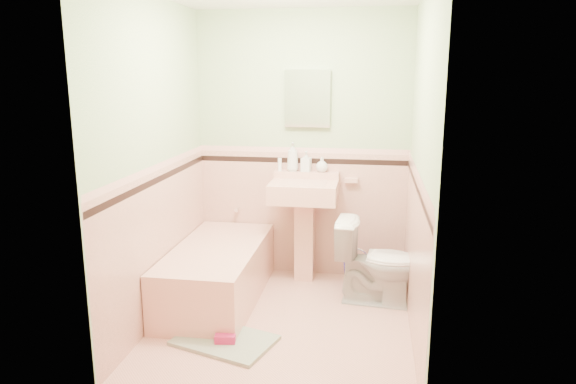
# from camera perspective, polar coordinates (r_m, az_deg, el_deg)

# --- Properties ---
(floor) EXTENTS (2.20, 2.20, 0.00)m
(floor) POSITION_cam_1_polar(r_m,az_deg,el_deg) (4.31, -0.54, -13.81)
(floor) COLOR #E6A997
(floor) RESTS_ON ground
(wall_back) EXTENTS (2.50, 0.00, 2.50)m
(wall_back) POSITION_cam_1_polar(r_m,az_deg,el_deg) (5.00, 1.56, 4.92)
(wall_back) COLOR beige
(wall_back) RESTS_ON ground
(wall_front) EXTENTS (2.50, 0.00, 2.50)m
(wall_front) POSITION_cam_1_polar(r_m,az_deg,el_deg) (2.86, -4.30, -0.98)
(wall_front) COLOR beige
(wall_front) RESTS_ON ground
(wall_left) EXTENTS (0.00, 2.50, 2.50)m
(wall_left) POSITION_cam_1_polar(r_m,az_deg,el_deg) (4.20, -14.16, 3.06)
(wall_left) COLOR beige
(wall_left) RESTS_ON ground
(wall_right) EXTENTS (0.00, 2.50, 2.50)m
(wall_right) POSITION_cam_1_polar(r_m,az_deg,el_deg) (3.88, 14.14, 2.28)
(wall_right) COLOR beige
(wall_right) RESTS_ON ground
(wainscot_back) EXTENTS (2.00, 0.00, 2.00)m
(wainscot_back) POSITION_cam_1_polar(r_m,az_deg,el_deg) (5.11, 1.50, -2.34)
(wainscot_back) COLOR #E9AF9C
(wainscot_back) RESTS_ON ground
(wainscot_front) EXTENTS (2.00, 0.00, 2.00)m
(wainscot_front) POSITION_cam_1_polar(r_m,az_deg,el_deg) (3.09, -4.05, -12.71)
(wainscot_front) COLOR #E9AF9C
(wainscot_front) RESTS_ON ground
(wainscot_left) EXTENTS (0.00, 2.20, 2.20)m
(wainscot_left) POSITION_cam_1_polar(r_m,az_deg,el_deg) (4.35, -13.55, -5.41)
(wainscot_left) COLOR #E9AF9C
(wainscot_left) RESTS_ON ground
(wainscot_right) EXTENTS (0.00, 2.20, 2.20)m
(wainscot_right) POSITION_cam_1_polar(r_m,az_deg,el_deg) (4.04, 13.47, -6.80)
(wainscot_right) COLOR #E9AF9C
(wainscot_right) RESTS_ON ground
(accent_back) EXTENTS (2.00, 0.00, 2.00)m
(accent_back) POSITION_cam_1_polar(r_m,az_deg,el_deg) (5.00, 1.52, 3.41)
(accent_back) COLOR black
(accent_back) RESTS_ON ground
(accent_front) EXTENTS (2.00, 0.00, 2.00)m
(accent_front) POSITION_cam_1_polar(r_m,az_deg,el_deg) (2.91, -4.18, -3.38)
(accent_front) COLOR black
(accent_front) RESTS_ON ground
(accent_left) EXTENTS (0.00, 2.20, 2.20)m
(accent_left) POSITION_cam_1_polar(r_m,az_deg,el_deg) (4.22, -13.84, 1.32)
(accent_left) COLOR black
(accent_left) RESTS_ON ground
(accent_right) EXTENTS (0.00, 2.20, 2.20)m
(accent_right) POSITION_cam_1_polar(r_m,az_deg,el_deg) (3.90, 13.78, 0.42)
(accent_right) COLOR black
(accent_right) RESTS_ON ground
(cap_back) EXTENTS (2.00, 0.00, 2.00)m
(cap_back) POSITION_cam_1_polar(r_m,az_deg,el_deg) (4.98, 1.53, 4.55)
(cap_back) COLOR beige
(cap_back) RESTS_ON ground
(cap_front) EXTENTS (2.00, 0.00, 2.00)m
(cap_front) POSITION_cam_1_polar(r_m,az_deg,el_deg) (2.89, -4.21, -1.47)
(cap_front) COLOR beige
(cap_front) RESTS_ON ground
(cap_left) EXTENTS (0.00, 2.20, 2.20)m
(cap_left) POSITION_cam_1_polar(r_m,az_deg,el_deg) (4.20, -13.91, 2.66)
(cap_left) COLOR beige
(cap_left) RESTS_ON ground
(cap_right) EXTENTS (0.00, 2.20, 2.20)m
(cap_right) POSITION_cam_1_polar(r_m,az_deg,el_deg) (3.88, 13.85, 1.86)
(cap_right) COLOR beige
(cap_right) RESTS_ON ground
(bathtub) EXTENTS (0.70, 1.50, 0.45)m
(bathtub) POSITION_cam_1_polar(r_m,az_deg,el_deg) (4.65, -7.62, -8.86)
(bathtub) COLOR #E1A38F
(bathtub) RESTS_ON floor
(tub_faucet) EXTENTS (0.04, 0.12, 0.04)m
(tub_faucet) POSITION_cam_1_polar(r_m,az_deg,el_deg) (5.19, -5.48, -1.83)
(tub_faucet) COLOR silver
(tub_faucet) RESTS_ON wall_back
(sink) EXTENTS (0.61, 0.50, 0.96)m
(sink) POSITION_cam_1_polar(r_m,az_deg,el_deg) (4.92, 1.71, -4.39)
(sink) COLOR #E1A38F
(sink) RESTS_ON floor
(sink_faucet) EXTENTS (0.02, 0.02, 0.10)m
(sink_faucet) POSITION_cam_1_polar(r_m,az_deg,el_deg) (4.94, 1.96, 1.30)
(sink_faucet) COLOR silver
(sink_faucet) RESTS_ON sink
(medicine_cabinet) EXTENTS (0.41, 0.04, 0.52)m
(medicine_cabinet) POSITION_cam_1_polar(r_m,az_deg,el_deg) (4.92, 2.13, 10.06)
(medicine_cabinet) COLOR white
(medicine_cabinet) RESTS_ON wall_back
(soap_dish) EXTENTS (0.12, 0.07, 0.04)m
(soap_dish) POSITION_cam_1_polar(r_m,az_deg,el_deg) (4.97, 6.86, 1.27)
(soap_dish) COLOR #E1A38F
(soap_dish) RESTS_ON wall_back
(soap_bottle_left) EXTENTS (0.13, 0.13, 0.27)m
(soap_bottle_left) POSITION_cam_1_polar(r_m,az_deg,el_deg) (4.96, 0.51, 3.84)
(soap_bottle_left) COLOR #B2B2B2
(soap_bottle_left) RESTS_ON sink
(soap_bottle_mid) EXTENTS (0.10, 0.10, 0.19)m
(soap_bottle_mid) POSITION_cam_1_polar(r_m,az_deg,el_deg) (4.95, 1.98, 3.33)
(soap_bottle_mid) COLOR #B2B2B2
(soap_bottle_mid) RESTS_ON sink
(soap_bottle_right) EXTENTS (0.12, 0.12, 0.14)m
(soap_bottle_right) POSITION_cam_1_polar(r_m,az_deg,el_deg) (4.94, 3.69, 3.00)
(soap_bottle_right) COLOR #B2B2B2
(soap_bottle_right) RESTS_ON sink
(tube) EXTENTS (0.04, 0.04, 0.12)m
(tube) POSITION_cam_1_polar(r_m,az_deg,el_deg) (4.99, -0.90, 3.01)
(tube) COLOR white
(tube) RESTS_ON sink
(toilet) EXTENTS (0.75, 0.47, 0.73)m
(toilet) POSITION_cam_1_polar(r_m,az_deg,el_deg) (4.58, 9.76, -7.45)
(toilet) COLOR white
(toilet) RESTS_ON floor
(bucket) EXTENTS (0.28, 0.28, 0.24)m
(bucket) POSITION_cam_1_polar(r_m,az_deg,el_deg) (4.97, 7.35, -8.71)
(bucket) COLOR #1619A6
(bucket) RESTS_ON floor
(bath_mat) EXTENTS (0.80, 0.65, 0.03)m
(bath_mat) POSITION_cam_1_polar(r_m,az_deg,el_deg) (4.04, -6.86, -15.65)
(bath_mat) COLOR gray
(bath_mat) RESTS_ON floor
(shoe) EXTENTS (0.16, 0.09, 0.06)m
(shoe) POSITION_cam_1_polar(r_m,az_deg,el_deg) (3.97, -6.81, -15.49)
(shoe) COLOR #BF1E59
(shoe) RESTS_ON bath_mat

